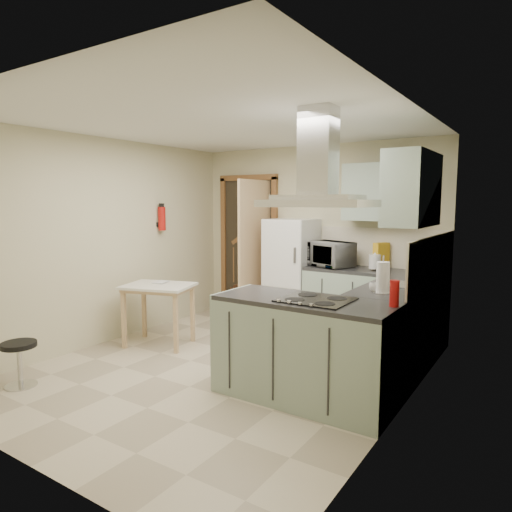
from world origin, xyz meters
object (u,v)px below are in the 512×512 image
Objects in this scene: peninsula at (305,350)px; drop_leaf_table at (159,315)px; bentwood_chair at (247,287)px; fridge at (291,274)px; extractor_hood at (317,203)px; stool at (20,364)px; microwave at (329,254)px.

drop_leaf_table is at bearing 169.38° from peninsula.
drop_leaf_table is at bearing -85.34° from bentwood_chair.
extractor_hood is at bearing -56.21° from fridge.
peninsula is 2.68m from stool.
fridge is 1.57× the size of bentwood_chair.
bentwood_chair is 1.64× the size of microwave.
peninsula is 2.85m from bentwood_chair.
fridge is 3.50× the size of stool.
extractor_hood reaches higher than peninsula.
extractor_hood reaches higher than fridge.
peninsula is (1.22, -1.98, -0.30)m from fridge.
extractor_hood is at bearing 26.24° from stool.
extractor_hood is 3.14m from stool.
bentwood_chair reaches higher than peninsula.
drop_leaf_table is (-2.18, 0.41, -0.08)m from peninsula.
extractor_hood is 2.68m from drop_leaf_table.
extractor_hood is 2.19m from microwave.
fridge is 0.97× the size of peninsula.
peninsula is 1.27m from extractor_hood.
extractor_hood is (1.32, -1.98, 0.97)m from fridge.
extractor_hood is (0.10, 0.00, 1.27)m from peninsula.
extractor_hood reaches higher than stool.
drop_leaf_table is at bearing -121.42° from fridge.
drop_leaf_table is 0.83× the size of bentwood_chair.
extractor_hood is 2.10× the size of stool.
microwave is at bearing 7.57° from bentwood_chair.
drop_leaf_table reaches higher than stool.
bentwood_chair reaches higher than drop_leaf_table.
drop_leaf_table is 1.36× the size of microwave.
bentwood_chair is at bearing 66.09° from drop_leaf_table.
peninsula is at bearing -28.11° from drop_leaf_table.
microwave reaches higher than stool.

